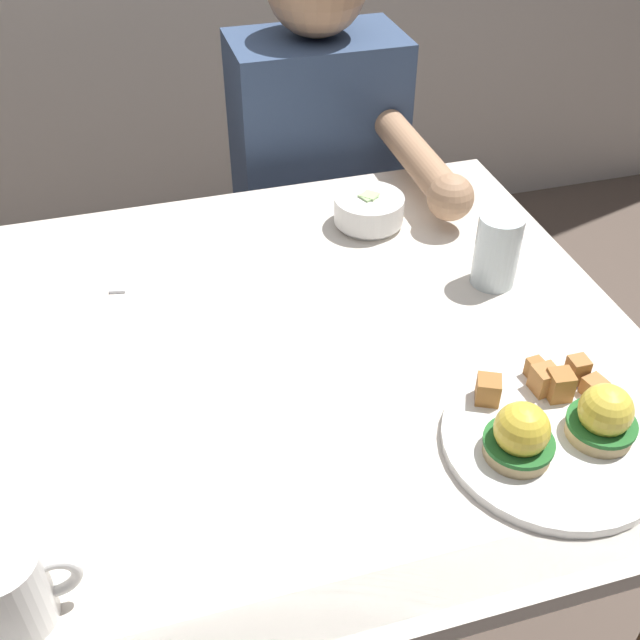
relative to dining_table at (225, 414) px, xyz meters
The scene contains 8 objects.
ground_plane 0.63m from the dining_table, ahead, with size 6.00×6.00×0.00m, color brown.
dining_table is the anchor object (origin of this frame).
eggs_benedict_plate 0.47m from the dining_table, 35.89° to the right, with size 0.27×0.27×0.09m.
fruit_bowl 0.44m from the dining_table, 41.36° to the left, with size 0.12×0.12×0.06m.
coffee_mug 0.44m from the dining_table, 128.64° to the right, with size 0.11×0.08×0.09m.
fork 0.30m from the dining_table, 112.77° to the left, with size 0.05×0.16×0.00m.
water_glass_near 0.48m from the dining_table, ahead, with size 0.07×0.07×0.12m.
diner_person 0.68m from the dining_table, 61.69° to the left, with size 0.34×0.54×1.14m.
Camera 1 is at (-0.08, -0.79, 1.45)m, focal length 42.82 mm.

